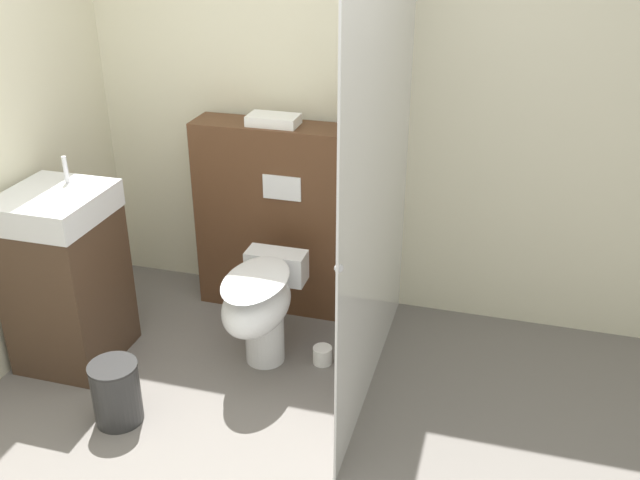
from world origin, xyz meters
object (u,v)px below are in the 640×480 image
at_px(toilet, 261,304).
at_px(sink_vanity, 66,278).
at_px(waste_bin, 116,393).
at_px(hair_drier, 361,113).

bearing_deg(toilet, sink_vanity, -168.56).
bearing_deg(sink_vanity, waste_bin, -40.43).
bearing_deg(toilet, waste_bin, -129.17).
distance_m(sink_vanity, hair_drier, 1.77).
distance_m(hair_drier, waste_bin, 1.87).
distance_m(toilet, waste_bin, 0.83).
height_order(toilet, waste_bin, toilet).
xyz_separation_m(hair_drier, waste_bin, (-0.87, -1.26, -1.08)).
bearing_deg(toilet, hair_drier, 60.31).
height_order(sink_vanity, waste_bin, sink_vanity).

